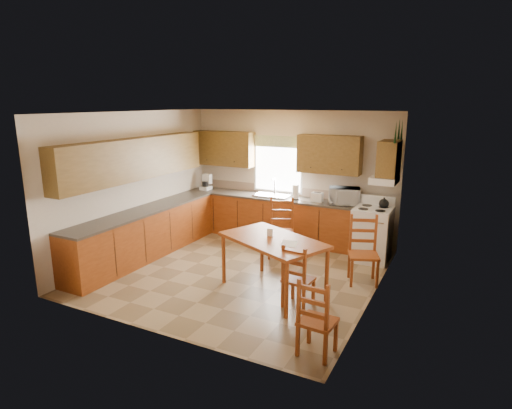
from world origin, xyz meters
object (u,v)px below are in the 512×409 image
at_px(chair_near_right, 318,316).
at_px(chair_far_right, 364,251).
at_px(microwave, 344,196).
at_px(chair_far_left, 281,228).
at_px(stove, 372,235).
at_px(dining_table, 273,265).
at_px(chair_near_left, 299,275).

height_order(chair_near_right, chair_far_right, chair_far_right).
bearing_deg(microwave, chair_far_left, -150.98).
distance_m(stove, chair_near_right, 3.36).
xyz_separation_m(dining_table, chair_near_left, (0.52, -0.26, 0.04)).
bearing_deg(chair_near_left, chair_near_right, 127.38).
bearing_deg(chair_near_left, microwave, -82.02).
relative_size(stove, microwave, 1.79).
bearing_deg(microwave, chair_near_left, -104.07).
bearing_deg(microwave, dining_table, -116.13).
xyz_separation_m(chair_near_right, chair_far_left, (-1.68, 2.77, 0.08)).
bearing_deg(chair_far_left, stove, 0.74).
bearing_deg(stove, chair_far_left, -159.00).
distance_m(microwave, chair_far_left, 1.42).
height_order(chair_near_left, chair_far_left, chair_far_left).
xyz_separation_m(stove, microwave, (-0.64, 0.35, 0.60)).
distance_m(dining_table, chair_near_left, 0.59).
height_order(stove, chair_near_left, stove).
relative_size(stove, chair_far_left, 0.88).
bearing_deg(stove, microwave, 151.72).
relative_size(microwave, chair_near_right, 0.57).
relative_size(chair_near_right, chair_far_right, 0.88).
xyz_separation_m(chair_near_left, chair_near_right, (0.64, -1.03, 0.01)).
bearing_deg(chair_near_right, dining_table, -43.62).
distance_m(stove, chair_far_left, 1.67).
bearing_deg(chair_near_right, stove, -83.80).
relative_size(microwave, chair_far_left, 0.49).
relative_size(chair_near_left, chair_far_left, 0.84).
bearing_deg(chair_near_left, chair_far_left, -53.70).
bearing_deg(chair_far_left, chair_far_right, -36.98).
height_order(dining_table, chair_far_left, chair_far_left).
height_order(chair_near_right, chair_far_left, chair_far_left).
xyz_separation_m(stove, dining_table, (-1.05, -2.07, -0.05)).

